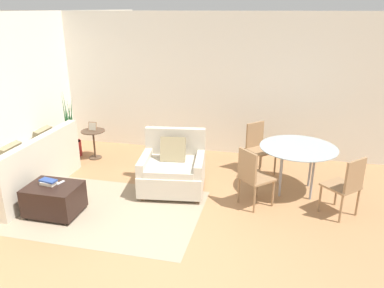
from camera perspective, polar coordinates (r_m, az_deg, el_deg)
ground_plane at (r=4.63m, az=-4.32°, el=-17.21°), size 20.00×20.00×0.00m
wall_back at (r=7.42m, az=3.98°, el=8.94°), size 12.00×0.06×2.75m
area_rug at (r=5.69m, az=-12.45°, el=-9.91°), size 2.64×1.84×0.01m
couch at (r=6.61m, az=-23.88°, el=-3.87°), size 0.86×2.02×0.91m
armchair at (r=6.04m, az=-2.94°, el=-3.88°), size 1.11×1.03×0.94m
ottoman at (r=5.73m, az=-20.27°, el=-7.82°), size 0.73×0.56×0.45m
book_stack at (r=5.68m, az=-21.03°, el=-5.45°), size 0.26×0.17×0.08m
tv_remote_primary at (r=5.83m, az=-21.74°, el=-5.24°), size 0.07×0.17×0.01m
tv_remote_secondary at (r=5.69m, az=-19.42°, el=-5.57°), size 0.08×0.14×0.01m
potted_plant at (r=7.81m, az=-17.90°, el=0.44°), size 0.36×0.36×1.34m
side_table at (r=7.52m, az=-14.76°, el=0.78°), size 0.46×0.46×0.57m
picture_frame at (r=7.44m, az=-14.93°, el=2.60°), size 0.17×0.07×0.17m
dining_table at (r=6.08m, az=15.86°, el=-1.12°), size 1.20×1.20×0.76m
dining_chair_near_left at (r=5.53m, az=9.17°, el=-4.57°), size 0.59×0.59×0.90m
dining_chair_near_right at (r=5.62m, az=22.53°, el=-5.54°), size 0.59×0.59×0.90m
dining_chair_far_left at (r=6.74m, az=10.05°, el=-0.07°), size 0.59×0.59×0.90m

